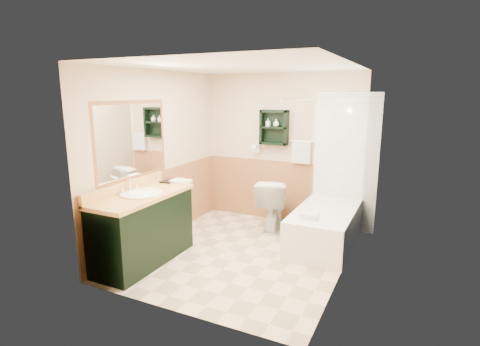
% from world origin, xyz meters
% --- Properties ---
extents(floor, '(3.00, 3.00, 0.00)m').
position_xyz_m(floor, '(0.00, 0.00, 0.00)').
color(floor, beige).
rests_on(floor, ground).
extents(back_wall, '(2.60, 0.04, 2.40)m').
position_xyz_m(back_wall, '(0.00, 1.52, 1.20)').
color(back_wall, beige).
rests_on(back_wall, ground).
extents(left_wall, '(0.04, 3.00, 2.40)m').
position_xyz_m(left_wall, '(-1.32, 0.00, 1.20)').
color(left_wall, beige).
rests_on(left_wall, ground).
extents(right_wall, '(0.04, 3.00, 2.40)m').
position_xyz_m(right_wall, '(1.32, 0.00, 1.20)').
color(right_wall, beige).
rests_on(right_wall, ground).
extents(ceiling, '(2.60, 3.00, 0.04)m').
position_xyz_m(ceiling, '(0.00, 0.00, 2.42)').
color(ceiling, white).
rests_on(ceiling, back_wall).
extents(wainscot_left, '(2.98, 2.98, 1.00)m').
position_xyz_m(wainscot_left, '(-1.29, 0.00, 0.50)').
color(wainscot_left, '#B7754A').
rests_on(wainscot_left, left_wall).
extents(wainscot_back, '(2.58, 2.58, 1.00)m').
position_xyz_m(wainscot_back, '(0.00, 1.49, 0.50)').
color(wainscot_back, '#B7754A').
rests_on(wainscot_back, back_wall).
extents(mirror_frame, '(1.30, 1.30, 1.00)m').
position_xyz_m(mirror_frame, '(-1.27, -0.55, 1.50)').
color(mirror_frame, brown).
rests_on(mirror_frame, left_wall).
extents(mirror_glass, '(1.20, 1.20, 0.90)m').
position_xyz_m(mirror_glass, '(-1.27, -0.55, 1.50)').
color(mirror_glass, white).
rests_on(mirror_glass, left_wall).
extents(tile_right, '(1.50, 1.50, 2.10)m').
position_xyz_m(tile_right, '(1.28, 0.75, 1.05)').
color(tile_right, white).
rests_on(tile_right, right_wall).
extents(tile_back, '(0.95, 0.95, 2.10)m').
position_xyz_m(tile_back, '(1.03, 1.48, 1.05)').
color(tile_back, white).
rests_on(tile_back, back_wall).
extents(tile_accent, '(1.50, 1.50, 0.10)m').
position_xyz_m(tile_accent, '(1.27, 0.75, 1.90)').
color(tile_accent, '#144731').
rests_on(tile_accent, right_wall).
extents(wall_shelf, '(0.45, 0.15, 0.55)m').
position_xyz_m(wall_shelf, '(-0.10, 1.41, 1.55)').
color(wall_shelf, black).
rests_on(wall_shelf, back_wall).
extents(hair_dryer, '(0.10, 0.24, 0.18)m').
position_xyz_m(hair_dryer, '(-0.40, 1.43, 1.20)').
color(hair_dryer, white).
rests_on(hair_dryer, back_wall).
extents(towel_bar, '(0.40, 0.06, 0.40)m').
position_xyz_m(towel_bar, '(0.35, 1.45, 1.35)').
color(towel_bar, silver).
rests_on(towel_bar, back_wall).
extents(curtain_rod, '(0.03, 1.60, 0.03)m').
position_xyz_m(curtain_rod, '(0.53, 0.75, 2.00)').
color(curtain_rod, silver).
rests_on(curtain_rod, back_wall).
extents(shower_curtain, '(1.05, 1.05, 1.70)m').
position_xyz_m(shower_curtain, '(0.53, 0.92, 1.15)').
color(shower_curtain, beige).
rests_on(shower_curtain, curtain_rod).
extents(vanity, '(0.59, 1.40, 0.88)m').
position_xyz_m(vanity, '(-0.99, -0.75, 0.44)').
color(vanity, black).
rests_on(vanity, ground).
extents(bathtub, '(0.78, 1.50, 0.52)m').
position_xyz_m(bathtub, '(0.93, 0.75, 0.26)').
color(bathtub, white).
rests_on(bathtub, ground).
extents(toilet, '(0.62, 0.89, 0.79)m').
position_xyz_m(toilet, '(0.04, 1.05, 0.40)').
color(toilet, white).
rests_on(toilet, ground).
extents(counter_towel, '(0.26, 0.20, 0.04)m').
position_xyz_m(counter_towel, '(-0.89, -0.06, 0.90)').
color(counter_towel, silver).
rests_on(counter_towel, vanity).
extents(vanity_book, '(0.17, 0.02, 0.23)m').
position_xyz_m(vanity_book, '(-1.16, -0.09, 1.00)').
color(vanity_book, black).
rests_on(vanity_book, vanity).
extents(tub_towel, '(0.22, 0.18, 0.07)m').
position_xyz_m(tub_towel, '(0.82, 0.30, 0.55)').
color(tub_towel, silver).
rests_on(tub_towel, bathtub).
extents(soap_bottle_a, '(0.09, 0.13, 0.06)m').
position_xyz_m(soap_bottle_a, '(-0.20, 1.40, 1.59)').
color(soap_bottle_a, white).
rests_on(soap_bottle_a, wall_shelf).
extents(soap_bottle_b, '(0.13, 0.14, 0.09)m').
position_xyz_m(soap_bottle_b, '(-0.06, 1.40, 1.61)').
color(soap_bottle_b, white).
rests_on(soap_bottle_b, wall_shelf).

